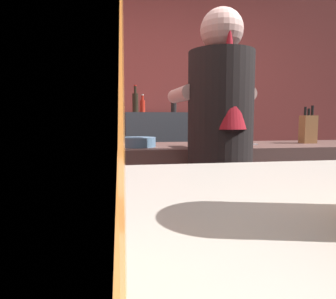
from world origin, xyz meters
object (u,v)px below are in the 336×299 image
Objects in this scene: pint_glass_far at (25,133)px; bottle_olive_oil at (142,106)px; mixing_bowl at (138,142)px; chefs_knife at (240,144)px; bottle_vinegar at (135,102)px; bottle_hot_sauce at (174,104)px; knife_block at (308,129)px; bartender at (220,146)px.

bottle_olive_oil reaches higher than pint_glass_far.
bottle_olive_oil is (0.30, 3.05, 0.15)m from pint_glass_far.
mixing_bowl is 0.91× the size of chefs_knife.
mixing_bowl is 0.82× the size of bottle_vinegar.
chefs_knife is 2.01m from pint_glass_far.
bottle_vinegar is (-0.63, 1.13, 0.34)m from chefs_knife.
chefs_knife is 1.10× the size of bottle_hot_sauce.
pint_glass_far is (-0.85, -1.81, 0.16)m from chefs_knife.
knife_block is 1.62m from bottle_olive_oil.
pint_glass_far is 2.96m from bottle_vinegar.
bottle_vinegar reaches higher than pint_glass_far.
bottle_vinegar is (-0.08, -0.11, 0.03)m from bottle_olive_oil.
bartender reaches higher than pint_glass_far.
mixing_bowl is at bearing -92.66° from bottle_vinegar.
chefs_knife is 0.89× the size of bottle_vinegar.
mixing_bowl is 0.69m from chefs_knife.
bartender is at bearing -150.25° from knife_block.
pint_glass_far is at bearing -126.63° from knife_block.
chefs_knife is (0.28, 0.41, -0.03)m from bartender.
knife_block is 1.01× the size of bottle_vinegar.
bottle_vinegar is (-0.35, 1.54, 0.32)m from bartender.
bottle_vinegar is at bearing -127.09° from bottle_olive_oil.
chefs_knife is 1.87× the size of pint_glass_far.
pint_glass_far is (-1.40, -1.88, 0.06)m from knife_block.
chefs_knife is at bearing -38.01° from bartender.
mixing_bowl is 1.00× the size of bottle_hot_sauce.
bottle_vinegar is at bearing 125.60° from chefs_knife.
bottle_hot_sauce is (0.32, -0.08, 0.01)m from bottle_olive_oil.
bottle_hot_sauce is at bearing 125.67° from knife_block.
bottle_hot_sauce is 0.81× the size of bottle_vinegar.
bartender is 7.64× the size of mixing_bowl.
pint_glass_far is 3.07m from bottle_olive_oil.
bottle_vinegar is (0.05, 1.17, 0.32)m from mixing_bowl.
bottle_vinegar is (0.22, 2.95, 0.18)m from pint_glass_far.
bartender is 0.96m from knife_block.
bottle_hot_sauce is 0.40m from bottle_vinegar.
knife_block is 1.24× the size of mixing_bowl.
mixing_bowl is at bearing -170.79° from chefs_knife.
knife_block is (0.83, 0.47, 0.07)m from bartender.
bottle_olive_oil is (-0.55, 1.24, 0.31)m from chefs_knife.
pint_glass_far is (-0.57, -1.40, 0.13)m from bartender.
knife_block is at bearing -54.33° from bottle_hot_sauce.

